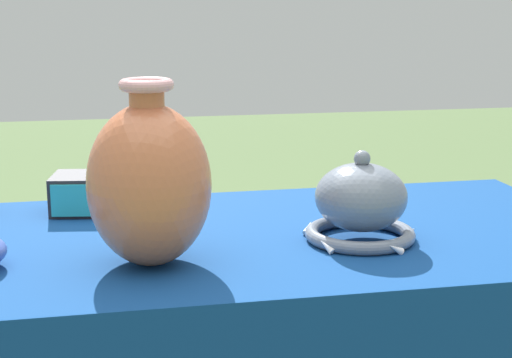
# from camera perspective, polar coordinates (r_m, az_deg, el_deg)

# --- Properties ---
(display_table) EXTENTS (1.31, 0.61, 0.80)m
(display_table) POSITION_cam_1_polar(r_m,az_deg,el_deg) (1.34, -2.06, -7.96)
(display_table) COLOR brown
(display_table) RESTS_ON ground_plane
(vase_tall_bulbous) EXTENTS (0.18, 0.18, 0.28)m
(vase_tall_bulbous) POSITION_cam_1_polar(r_m,az_deg,el_deg) (1.16, -7.77, -0.28)
(vase_tall_bulbous) COLOR #BC6642
(vase_tall_bulbous) RESTS_ON display_table
(vase_dome_bell) EXTENTS (0.19, 0.19, 0.15)m
(vase_dome_bell) POSITION_cam_1_polar(r_m,az_deg,el_deg) (1.29, 7.63, -1.90)
(vase_dome_bell) COLOR slate
(vase_dome_bell) RESTS_ON display_table
(mosaic_tile_box) EXTENTS (0.13, 0.13, 0.07)m
(mosaic_tile_box) POSITION_cam_1_polar(r_m,az_deg,el_deg) (1.50, -12.29, -1.03)
(mosaic_tile_box) COLOR #232328
(mosaic_tile_box) RESTS_ON display_table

